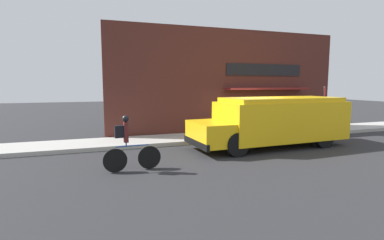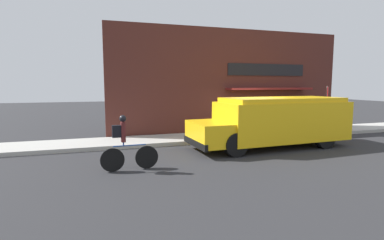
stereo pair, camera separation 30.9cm
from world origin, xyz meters
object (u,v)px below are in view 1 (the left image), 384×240
object	(u,v)px
school_bus	(274,120)
trash_bin	(236,123)
cyclist	(128,145)
stop_sign_post	(324,101)

from	to	relation	value
school_bus	trash_bin	distance (m)	2.98
school_bus	cyclist	bearing A→B (deg)	-168.03
school_bus	cyclist	size ratio (longest dim) A/B	3.83
stop_sign_post	trash_bin	bearing A→B (deg)	166.84
trash_bin	stop_sign_post	bearing A→B (deg)	-13.16
stop_sign_post	trash_bin	world-z (taller)	stop_sign_post
cyclist	stop_sign_post	bearing A→B (deg)	15.98
cyclist	trash_bin	xyz separation A→B (m)	(5.97, 4.50, -0.16)
school_bus	trash_bin	xyz separation A→B (m)	(-0.22, 2.94, -0.47)
cyclist	trash_bin	bearing A→B (deg)	34.85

